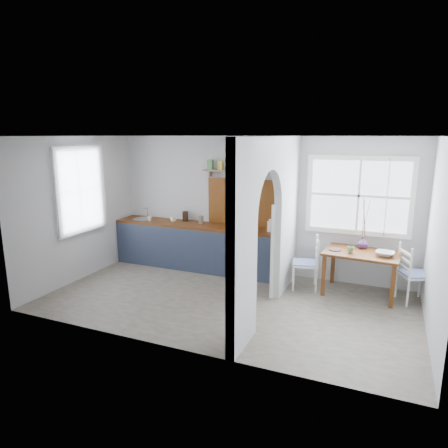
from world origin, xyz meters
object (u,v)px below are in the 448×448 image
at_px(chair_left, 305,262).
at_px(kettle, 271,225).
at_px(chair_right, 416,274).
at_px(vase, 363,243).
at_px(dining_table, 360,273).

bearing_deg(chair_left, kettle, -120.66).
bearing_deg(chair_left, chair_right, 79.67).
bearing_deg(vase, chair_right, -15.90).
relative_size(chair_left, vase, 4.92).
xyz_separation_m(dining_table, chair_right, (0.82, 0.01, 0.10)).
bearing_deg(chair_right, vase, 49.34).
bearing_deg(chair_right, chair_left, 67.51).
distance_m(kettle, vase, 1.60).
xyz_separation_m(kettle, vase, (1.59, 0.08, -0.18)).
xyz_separation_m(chair_left, chair_right, (1.73, 0.07, 0.01)).
distance_m(dining_table, vase, 0.52).
distance_m(chair_right, vase, 0.94).
relative_size(dining_table, kettle, 5.36).
distance_m(dining_table, chair_left, 0.92).
height_order(dining_table, kettle, kettle).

